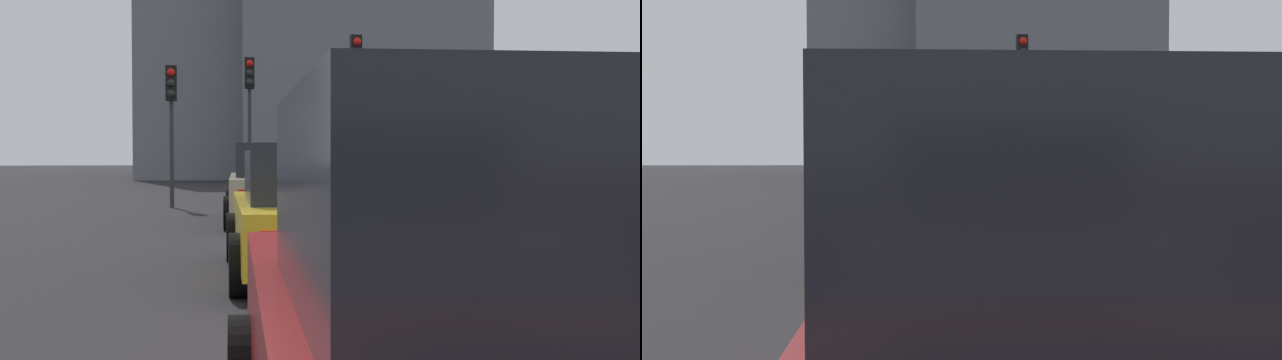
{
  "view_description": "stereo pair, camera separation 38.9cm",
  "coord_description": "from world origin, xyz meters",
  "views": [
    {
      "loc": [
        -6.41,
        0.83,
        1.45
      ],
      "look_at": [
        1.69,
        -0.12,
        1.16
      ],
      "focal_mm": 45.98,
      "sensor_mm": 36.0,
      "label": 1
    },
    {
      "loc": [
        -6.45,
        0.44,
        1.45
      ],
      "look_at": [
        1.69,
        -0.12,
        1.16
      ],
      "focal_mm": 45.98,
      "sensor_mm": 36.0,
      "label": 2
    }
  ],
  "objects": [
    {
      "name": "building_facade_left",
      "position": [
        38.11,
        -6.0,
        7.18
      ],
      "size": [
        12.91,
        11.94,
        14.36
      ],
      "primitive_type": "cube",
      "color": "slate",
      "rests_on": "ground_plane"
    },
    {
      "name": "traffic_light_near_left",
      "position": [
        17.32,
        0.11,
        2.98
      ],
      "size": [
        0.32,
        0.28,
        4.15
      ],
      "rotation": [
        0.0,
        0.0,
        3.15
      ],
      "color": "#2D2D30",
      "rests_on": "ground_plane"
    },
    {
      "name": "traffic_light_far_left",
      "position": [
        14.39,
        -2.52,
        3.17
      ],
      "size": [
        0.32,
        0.3,
        4.43
      ],
      "rotation": [
        0.0,
        0.0,
        3.25
      ],
      "color": "#2D2D30",
      "rests_on": "ground_plane"
    },
    {
      "name": "ground_plane",
      "position": [
        0.0,
        0.0,
        -0.1
      ],
      "size": [
        160.0,
        160.0,
        0.2
      ],
      "primitive_type": "cube",
      "color": "black"
    },
    {
      "name": "car_beige_lead",
      "position": [
        9.96,
        -0.21,
        0.77
      ],
      "size": [
        4.75,
        2.14,
        1.61
      ],
      "rotation": [
        0.0,
        0.0,
        -0.02
      ],
      "color": "tan",
      "rests_on": "ground_plane"
    },
    {
      "name": "car_yellow_second",
      "position": [
        2.99,
        -0.24,
        0.71
      ],
      "size": [
        4.33,
        2.11,
        1.46
      ],
      "rotation": [
        0.0,
        0.0,
        0.01
      ],
      "color": "gold",
      "rests_on": "ground_plane"
    },
    {
      "name": "building_facade_center",
      "position": [
        40.32,
        2.0,
        7.75
      ],
      "size": [
        11.43,
        6.67,
        15.49
      ],
      "primitive_type": "cube",
      "color": "slate",
      "rests_on": "ground_plane"
    },
    {
      "name": "car_red_third",
      "position": [
        -3.79,
        -0.14,
        0.78
      ],
      "size": [
        4.31,
        1.98,
        1.64
      ],
      "rotation": [
        0.0,
        0.0,
        -0.01
      ],
      "color": "maroon",
      "rests_on": "ground_plane"
    },
    {
      "name": "traffic_light_near_right",
      "position": [
        14.85,
        2.18,
        2.63
      ],
      "size": [
        0.32,
        0.28,
        3.64
      ],
      "rotation": [
        0.0,
        0.0,
        3.16
      ],
      "color": "#2D2D30",
      "rests_on": "ground_plane"
    }
  ]
}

